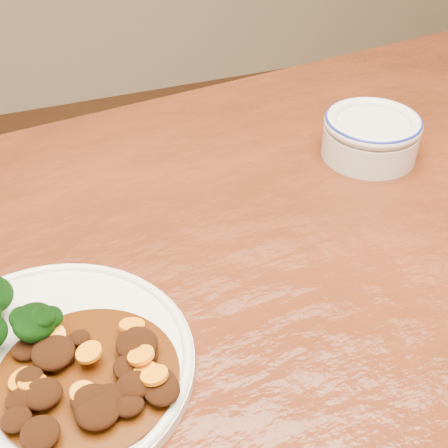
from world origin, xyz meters
name	(u,v)px	position (x,y,z in m)	size (l,w,h in m)	color
dining_table	(282,363)	(0.00, 0.00, 0.67)	(1.60, 1.08, 0.75)	#5D2310
dinner_plate	(47,365)	(-0.22, 0.00, 0.76)	(0.25, 0.25, 0.02)	white
mince_stew	(90,378)	(-0.19, -0.03, 0.77)	(0.15, 0.15, 0.03)	#491F07
dip_bowl	(371,134)	(0.21, 0.21, 0.78)	(0.12, 0.12, 0.05)	beige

